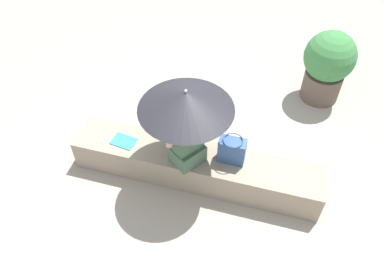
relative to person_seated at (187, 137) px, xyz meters
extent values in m
plane|color=#9E9384|center=(0.07, 0.10, -0.80)|extent=(14.00, 14.00, 0.00)
cube|color=gray|center=(0.07, 0.10, -0.59)|extent=(2.96, 0.51, 0.41)
cube|color=#47664C|center=(0.00, 0.00, -0.28)|extent=(0.42, 0.44, 0.22)
cube|color=#47664C|center=(0.00, 0.00, 0.07)|extent=(0.35, 0.38, 0.48)
sphere|color=tan|center=(0.00, 0.00, 0.41)|extent=(0.20, 0.20, 0.20)
cylinder|color=tan|center=(-0.11, -0.16, 0.10)|extent=(0.20, 0.17, 0.32)
cylinder|color=tan|center=(0.11, 0.16, 0.10)|extent=(0.20, 0.17, 0.32)
cylinder|color=#B7B7BC|center=(-0.02, 0.04, 0.11)|extent=(0.02, 0.02, 0.99)
cone|color=black|center=(-0.02, 0.04, 0.49)|extent=(1.00, 1.00, 0.22)
sphere|color=#B7B7BC|center=(-0.02, 0.04, 0.62)|extent=(0.03, 0.03, 0.03)
cube|color=#335184|center=(0.48, 0.14, -0.23)|extent=(0.30, 0.16, 0.31)
torus|color=#335184|center=(0.48, 0.14, -0.06)|extent=(0.22, 0.22, 0.01)
cube|color=#339ED1|center=(-0.82, 0.07, -0.38)|extent=(0.30, 0.24, 0.01)
cylinder|color=brown|center=(1.42, 2.03, -0.59)|extent=(0.54, 0.54, 0.43)
sphere|color=#3D7F42|center=(1.42, 2.03, -0.09)|extent=(0.71, 0.71, 0.71)
camera|label=1|loc=(0.83, -2.77, 3.16)|focal=37.34mm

